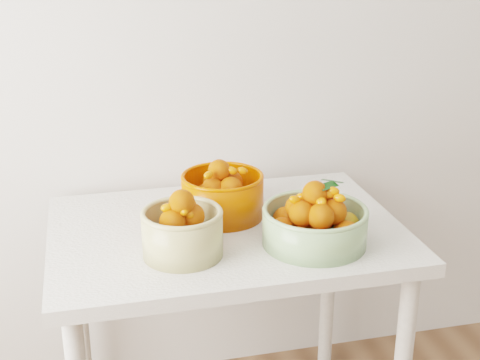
# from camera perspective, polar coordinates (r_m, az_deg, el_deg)

# --- Properties ---
(table) EXTENTS (1.00, 0.70, 0.75)m
(table) POSITION_cam_1_polar(r_m,az_deg,el_deg) (1.96, -1.15, -6.58)
(table) COLOR silver
(table) RESTS_ON ground
(bowl_cream) EXTENTS (0.26, 0.26, 0.18)m
(bowl_cream) POSITION_cam_1_polar(r_m,az_deg,el_deg) (1.74, -4.96, -4.33)
(bowl_cream) COLOR tan
(bowl_cream) RESTS_ON table
(bowl_green) EXTENTS (0.29, 0.29, 0.18)m
(bowl_green) POSITION_cam_1_polar(r_m,az_deg,el_deg) (1.81, 6.40, -3.62)
(bowl_green) COLOR #8DAF79
(bowl_green) RESTS_ON table
(bowl_orange) EXTENTS (0.29, 0.29, 0.18)m
(bowl_orange) POSITION_cam_1_polar(r_m,az_deg,el_deg) (1.97, -1.53, -1.23)
(bowl_orange) COLOR #D94101
(bowl_orange) RESTS_ON table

